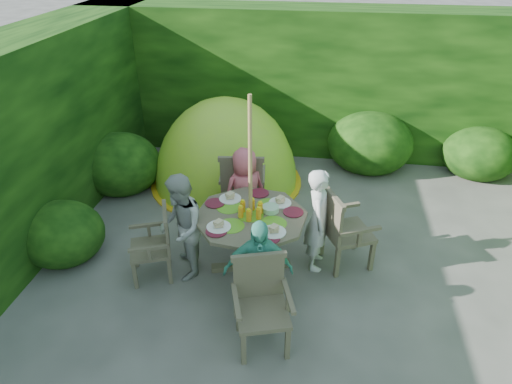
# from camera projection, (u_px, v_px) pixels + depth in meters

# --- Properties ---
(ground) EXTENTS (60.00, 60.00, 0.00)m
(ground) POSITION_uv_depth(u_px,v_px,m) (329.00, 292.00, 5.23)
(ground) COLOR #4E4B45
(ground) RESTS_ON ground
(hedge_enclosure) EXTENTS (9.00, 9.00, 2.50)m
(hedge_enclosure) POSITION_uv_depth(u_px,v_px,m) (339.00, 145.00, 5.74)
(hedge_enclosure) COLOR black
(hedge_enclosure) RESTS_ON ground
(patio_table) EXTENTS (1.63, 1.63, 0.93)m
(patio_table) POSITION_uv_depth(u_px,v_px,m) (251.00, 224.00, 5.28)
(patio_table) COLOR #494030
(patio_table) RESTS_ON ground
(parasol_pole) EXTENTS (0.05, 0.05, 2.20)m
(parasol_pole) POSITION_uv_depth(u_px,v_px,m) (250.00, 191.00, 5.05)
(parasol_pole) COLOR olive
(parasol_pole) RESTS_ON ground
(garden_chair_right) EXTENTS (0.71, 0.75, 0.98)m
(garden_chair_right) POSITION_uv_depth(u_px,v_px,m) (342.00, 228.00, 5.43)
(garden_chair_right) COLOR #494030
(garden_chair_right) RESTS_ON ground
(garden_chair_left) EXTENTS (0.60, 0.64, 0.85)m
(garden_chair_left) POSITION_uv_depth(u_px,v_px,m) (156.00, 243.00, 5.29)
(garden_chair_left) COLOR #494030
(garden_chair_left) RESTS_ON ground
(garden_chair_back) EXTENTS (0.67, 0.61, 1.02)m
(garden_chair_back) POSITION_uv_depth(u_px,v_px,m) (242.00, 186.00, 6.27)
(garden_chair_back) COLOR #494030
(garden_chair_back) RESTS_ON ground
(garden_chair_front) EXTENTS (0.67, 0.62, 0.91)m
(garden_chair_front) POSITION_uv_depth(u_px,v_px,m) (261.00, 302.00, 4.42)
(garden_chair_front) COLOR #494030
(garden_chair_front) RESTS_ON ground
(child_right) EXTENTS (0.32, 0.48, 1.31)m
(child_right) POSITION_uv_depth(u_px,v_px,m) (318.00, 220.00, 5.35)
(child_right) COLOR silver
(child_right) RESTS_ON ground
(child_left) EXTENTS (0.66, 0.75, 1.31)m
(child_left) POSITION_uv_depth(u_px,v_px,m) (181.00, 228.00, 5.21)
(child_left) COLOR #A9AAA4
(child_left) RESTS_ON ground
(child_back) EXTENTS (0.72, 0.66, 1.23)m
(child_back) POSITION_uv_depth(u_px,v_px,m) (245.00, 192.00, 5.99)
(child_back) COLOR #D95968
(child_back) RESTS_ON ground
(child_front) EXTENTS (0.76, 0.44, 1.22)m
(child_front) POSITION_uv_depth(u_px,v_px,m) (258.00, 272.00, 4.62)
(child_front) COLOR #4CB399
(child_front) RESTS_ON ground
(dome_tent) EXTENTS (2.62, 2.62, 2.79)m
(dome_tent) POSITION_uv_depth(u_px,v_px,m) (227.00, 182.00, 7.49)
(dome_tent) COLOR #A7D729
(dome_tent) RESTS_ON ground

